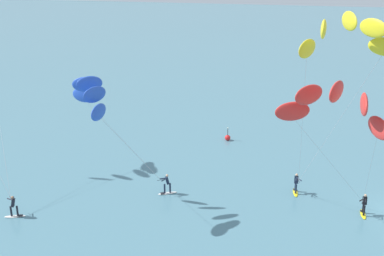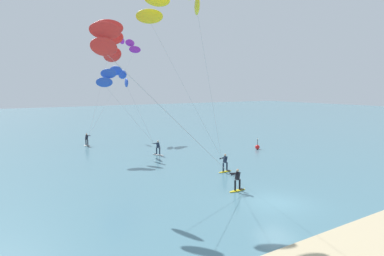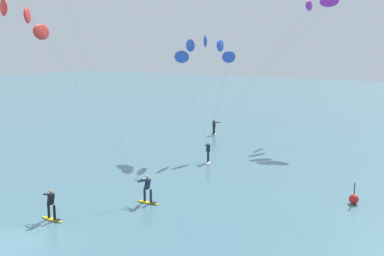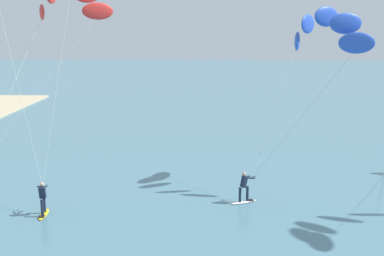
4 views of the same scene
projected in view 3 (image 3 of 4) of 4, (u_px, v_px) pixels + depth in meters
The scene contains 5 objects.
ground_plane at pixel (3, 245), 20.26m from camera, with size 240.00×240.00×0.00m, color slate.
kitesurfer_nearshore at pixel (205, 53), 38.81m from camera, with size 6.31×7.48×10.17m.
kitesurfer_mid_water at pixel (6, 25), 28.65m from camera, with size 10.97×6.97×12.15m.
kitesurfer_downwind at pixel (315, 2), 45.88m from camera, with size 10.89×11.16×15.61m.
marker_buoy at pixel (354, 199), 25.68m from camera, with size 0.56×0.56×1.38m.
Camera 3 is at (17.74, -11.03, 8.93)m, focal length 41.14 mm.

